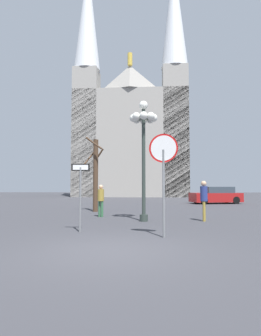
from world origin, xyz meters
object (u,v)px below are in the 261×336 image
object	(u,v)px
bare_tree	(95,173)
cathedral	(132,128)
one_way_arrow_sign	(80,189)
parked_car_near_red	(216,196)
street_lamp	(144,133)
pedestrian_standing	(204,197)
pedestrian_walking	(101,198)
stop_sign	(164,163)

from	to	relation	value
bare_tree	cathedral	bearing A→B (deg)	87.15
cathedral	one_way_arrow_sign	world-z (taller)	cathedral
one_way_arrow_sign	parked_car_near_red	bearing A→B (deg)	61.11
cathedral	street_lamp	size ratio (longest dim) A/B	6.73
one_way_arrow_sign	pedestrian_standing	size ratio (longest dim) A/B	1.30
cathedral	pedestrian_walking	xyz separation A→B (m)	(-0.53, -28.75, -9.51)
parked_car_near_red	bare_tree	bearing A→B (deg)	-139.03
pedestrian_walking	pedestrian_standing	world-z (taller)	pedestrian_standing
cathedral	stop_sign	distance (m)	35.36
stop_sign	parked_car_near_red	distance (m)	17.67
stop_sign	street_lamp	distance (m)	4.27
one_way_arrow_sign	bare_tree	xyz separation A→B (m)	(-0.72, 7.54, 0.86)
pedestrian_walking	street_lamp	bearing A→B (deg)	-37.87
one_way_arrow_sign	cathedral	bearing A→B (deg)	89.03
parked_car_near_red	pedestrian_standing	world-z (taller)	pedestrian_standing
parked_car_near_red	pedestrian_standing	bearing A→B (deg)	-106.82
street_lamp	parked_car_near_red	size ratio (longest dim) A/B	1.18
cathedral	pedestrian_standing	world-z (taller)	cathedral
street_lamp	pedestrian_walking	distance (m)	4.02
bare_tree	pedestrian_standing	size ratio (longest dim) A/B	2.53
bare_tree	pedestrian_walking	world-z (taller)	bare_tree
street_lamp	bare_tree	distance (m)	5.64
stop_sign	bare_tree	distance (m)	9.14
one_way_arrow_sign	bare_tree	bearing A→B (deg)	95.48
one_way_arrow_sign	street_lamp	bearing A→B (deg)	53.80
pedestrian_walking	stop_sign	bearing A→B (deg)	-63.84
street_lamp	parked_car_near_red	world-z (taller)	street_lamp
stop_sign	street_lamp	bearing A→B (deg)	98.51
cathedral	bare_tree	world-z (taller)	cathedral
cathedral	parked_car_near_red	distance (m)	21.81
pedestrian_standing	pedestrian_walking	bearing A→B (deg)	162.55
parked_car_near_red	pedestrian_walking	xyz separation A→B (m)	(-8.62, -11.02, 0.27)
cathedral	stop_sign	size ratio (longest dim) A/B	11.44
cathedral	parked_car_near_red	world-z (taller)	cathedral
street_lamp	cathedral	bearing A→B (deg)	93.05
street_lamp	parked_car_near_red	distance (m)	14.61
parked_car_near_red	pedestrian_standing	distance (m)	13.11
parked_car_near_red	pedestrian_walking	bearing A→B (deg)	-128.02
stop_sign	cathedral	bearing A→B (deg)	93.67
stop_sign	parked_car_near_red	bearing A→B (deg)	70.47
cathedral	parked_car_near_red	xyz separation A→B (m)	(8.09, -17.73, -9.78)
street_lamp	parked_car_near_red	xyz separation A→B (m)	(6.47, 12.70, -3.23)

